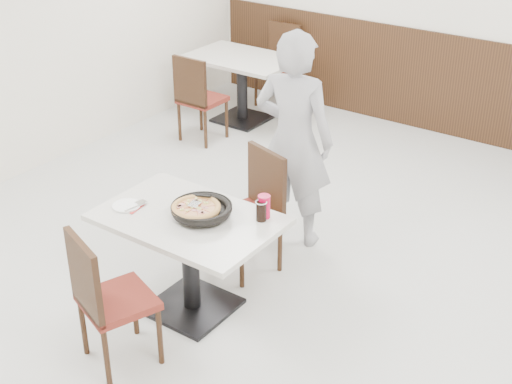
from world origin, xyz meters
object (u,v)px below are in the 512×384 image
Objects in this scene: chair_far at (247,214)px; red_cup at (264,206)px; chair_near at (118,298)px; cola_glass at (261,211)px; pizza_pan at (202,211)px; bg_chair_left_far at (277,66)px; side_plate at (126,206)px; diner_person at (294,140)px; main_table at (190,264)px; bg_table_left at (242,89)px; bg_chair_left_near at (202,97)px; pizza at (196,210)px.

red_cup is at bearing 156.03° from chair_far.
cola_glass is at bearing 83.98° from chair_near.
red_cup is (0.34, 0.24, 0.04)m from pizza_pan.
bg_chair_left_far is at bearing 122.42° from cola_glass.
diner_person reaches higher than side_plate.
chair_far is 4.96× the size of side_plate.
diner_person reaches higher than main_table.
red_cup is (0.85, 0.43, 0.07)m from side_plate.
main_table is 3.59m from bg_table_left.
diner_person reaches higher than red_cup.
bg_chair_left_far is at bearing 116.95° from pizza_pan.
main_table is 1.26× the size of chair_near.
chair_far is 0.79× the size of bg_table_left.
bg_chair_left_near is (-1.85, 2.40, 0.10)m from main_table.
pizza_pan is at bearing -144.74° from red_cup.
diner_person is 3.16m from bg_chair_left_far.
pizza_pan is at bearing 55.45° from pizza.
pizza_pan is 0.41m from red_cup.
pizza is at bearing -143.08° from red_cup.
red_cup is at bearing 85.45° from chair_near.
chair_far is at bearing 116.05° from bg_chair_left_far.
main_table is at bearing -147.87° from pizza_pan.
red_cup is at bearing -51.29° from bg_table_left.
main_table is 3.92× the size of pizza.
bg_table_left is (-1.40, 3.23, -0.38)m from side_plate.
bg_table_left is at bearing 122.11° from pizza_pan.
pizza is at bearing -148.45° from cola_glass.
chair_near is at bearing -96.69° from pizza.
red_cup is 4.13m from bg_chair_left_far.
chair_far is 2.43× the size of pizza_pan.
red_cup is 0.13× the size of bg_table_left.
chair_near is 1.31m from chair_far.
pizza reaches higher than main_table.
red_cup is 3.12m from bg_chair_left_near.
diner_person is (-0.03, 1.18, 0.09)m from pizza_pan.
cola_glass is 0.14× the size of bg_chair_left_near.
cola_glass is at bearing 29.86° from main_table.
bg_chair_left_near is at bearing 136.94° from red_cup.
chair_near and chair_far have the same top height.
chair_far is 0.64m from red_cup.
bg_table_left is at bearing 113.42° from side_plate.
bg_table_left is (-1.81, 3.75, -0.10)m from chair_near.
chair_far is 3.60m from bg_chair_left_far.
diner_person is 1.46× the size of bg_table_left.
main_table is 1.26× the size of chair_far.
diner_person is at bearing -75.72° from chair_far.
cola_glass is at bearing 29.33° from pizza_pan.
pizza_pan is (0.06, -0.59, 0.32)m from chair_far.
cola_glass is at bearing 99.89° from diner_person.
chair_near is at bearing -98.09° from pizza_pan.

